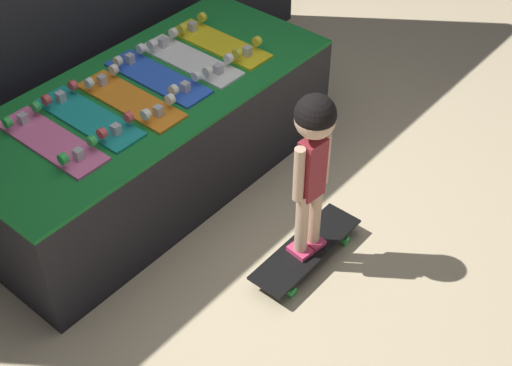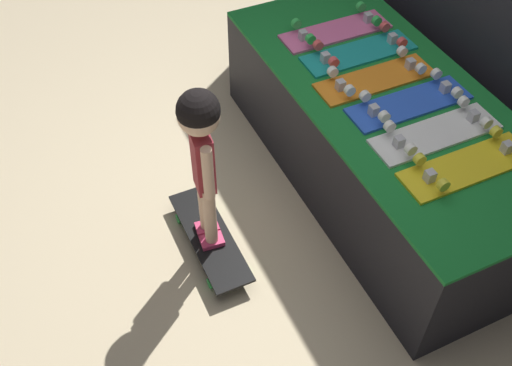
{
  "view_description": "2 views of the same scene",
  "coord_description": "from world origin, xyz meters",
  "px_view_note": "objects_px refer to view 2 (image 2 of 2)",
  "views": [
    {
      "loc": [
        -1.96,
        -1.87,
        2.7
      ],
      "look_at": [
        0.05,
        -0.17,
        0.34
      ],
      "focal_mm": 50.0,
      "sensor_mm": 36.0,
      "label": 1
    },
    {
      "loc": [
        1.85,
        -1.06,
        2.49
      ],
      "look_at": [
        0.04,
        -0.22,
        0.34
      ],
      "focal_mm": 42.0,
      "sensor_mm": 36.0,
      "label": 2
    }
  ],
  "objects_px": {
    "skateboard_pink_on_rack": "(336,30)",
    "skateboard_white_on_rack": "(436,132)",
    "skateboard_orange_on_rack": "(375,78)",
    "skateboard_yellow_on_rack": "(468,165)",
    "skateboard_teal_on_rack": "(359,51)",
    "skateboard_blue_on_rack": "(409,102)",
    "child": "(201,143)",
    "skateboard_on_floor": "(210,238)"
  },
  "relations": [
    {
      "from": "skateboard_pink_on_rack",
      "to": "skateboard_white_on_rack",
      "type": "distance_m",
      "value": 0.93
    },
    {
      "from": "skateboard_orange_on_rack",
      "to": "skateboard_yellow_on_rack",
      "type": "relative_size",
      "value": 1.0
    },
    {
      "from": "skateboard_pink_on_rack",
      "to": "skateboard_white_on_rack",
      "type": "bearing_deg",
      "value": -0.5
    },
    {
      "from": "skateboard_orange_on_rack",
      "to": "skateboard_teal_on_rack",
      "type": "bearing_deg",
      "value": 168.93
    },
    {
      "from": "skateboard_blue_on_rack",
      "to": "skateboard_yellow_on_rack",
      "type": "xyz_separation_m",
      "value": [
        0.46,
        -0.02,
        0.0
      ]
    },
    {
      "from": "skateboard_yellow_on_rack",
      "to": "child",
      "type": "xyz_separation_m",
      "value": [
        -0.52,
        -1.03,
        0.1
      ]
    },
    {
      "from": "skateboard_orange_on_rack",
      "to": "skateboard_yellow_on_rack",
      "type": "bearing_deg",
      "value": 2.28
    },
    {
      "from": "skateboard_orange_on_rack",
      "to": "skateboard_white_on_rack",
      "type": "bearing_deg",
      "value": 3.62
    },
    {
      "from": "skateboard_teal_on_rack",
      "to": "child",
      "type": "distance_m",
      "value": 1.13
    },
    {
      "from": "skateboard_orange_on_rack",
      "to": "skateboard_on_floor",
      "type": "height_order",
      "value": "skateboard_orange_on_rack"
    },
    {
      "from": "skateboard_on_floor",
      "to": "child",
      "type": "relative_size",
      "value": 0.74
    },
    {
      "from": "skateboard_pink_on_rack",
      "to": "skateboard_orange_on_rack",
      "type": "height_order",
      "value": "same"
    },
    {
      "from": "skateboard_pink_on_rack",
      "to": "skateboard_orange_on_rack",
      "type": "bearing_deg",
      "value": -4.61
    },
    {
      "from": "skateboard_yellow_on_rack",
      "to": "skateboard_on_floor",
      "type": "relative_size",
      "value": 0.93
    },
    {
      "from": "skateboard_on_floor",
      "to": "skateboard_blue_on_rack",
      "type": "bearing_deg",
      "value": 87.05
    },
    {
      "from": "skateboard_white_on_rack",
      "to": "child",
      "type": "distance_m",
      "value": 1.08
    },
    {
      "from": "skateboard_blue_on_rack",
      "to": "skateboard_on_floor",
      "type": "height_order",
      "value": "skateboard_blue_on_rack"
    },
    {
      "from": "skateboard_white_on_rack",
      "to": "skateboard_blue_on_rack",
      "type": "bearing_deg",
      "value": 176.29
    },
    {
      "from": "skateboard_pink_on_rack",
      "to": "skateboard_white_on_rack",
      "type": "xyz_separation_m",
      "value": [
        0.93,
        -0.01,
        0.0
      ]
    },
    {
      "from": "skateboard_teal_on_rack",
      "to": "skateboard_yellow_on_rack",
      "type": "bearing_deg",
      "value": -1.09
    },
    {
      "from": "skateboard_yellow_on_rack",
      "to": "skateboard_on_floor",
      "type": "distance_m",
      "value": 1.28
    },
    {
      "from": "skateboard_yellow_on_rack",
      "to": "child",
      "type": "relative_size",
      "value": 0.69
    },
    {
      "from": "skateboard_blue_on_rack",
      "to": "skateboard_pink_on_rack",
      "type": "bearing_deg",
      "value": -179.42
    },
    {
      "from": "skateboard_orange_on_rack",
      "to": "skateboard_blue_on_rack",
      "type": "xyz_separation_m",
      "value": [
        0.23,
        0.04,
        0.0
      ]
    },
    {
      "from": "skateboard_teal_on_rack",
      "to": "skateboard_white_on_rack",
      "type": "bearing_deg",
      "value": -1.32
    },
    {
      "from": "skateboard_yellow_on_rack",
      "to": "skateboard_blue_on_rack",
      "type": "bearing_deg",
      "value": 177.94
    },
    {
      "from": "skateboard_white_on_rack",
      "to": "skateboard_pink_on_rack",
      "type": "bearing_deg",
      "value": 179.5
    },
    {
      "from": "skateboard_white_on_rack",
      "to": "skateboard_yellow_on_rack",
      "type": "bearing_deg",
      "value": -0.4
    },
    {
      "from": "skateboard_orange_on_rack",
      "to": "skateboard_blue_on_rack",
      "type": "distance_m",
      "value": 0.24
    },
    {
      "from": "skateboard_pink_on_rack",
      "to": "skateboard_orange_on_rack",
      "type": "distance_m",
      "value": 0.46
    },
    {
      "from": "skateboard_white_on_rack",
      "to": "skateboard_on_floor",
      "type": "bearing_deg",
      "value": -105.42
    },
    {
      "from": "skateboard_teal_on_rack",
      "to": "skateboard_yellow_on_rack",
      "type": "relative_size",
      "value": 1.0
    },
    {
      "from": "skateboard_blue_on_rack",
      "to": "child",
      "type": "xyz_separation_m",
      "value": [
        -0.05,
        -1.05,
        0.1
      ]
    },
    {
      "from": "skateboard_pink_on_rack",
      "to": "skateboard_teal_on_rack",
      "type": "height_order",
      "value": "same"
    },
    {
      "from": "skateboard_yellow_on_rack",
      "to": "skateboard_on_floor",
      "type": "height_order",
      "value": "skateboard_yellow_on_rack"
    },
    {
      "from": "skateboard_orange_on_rack",
      "to": "skateboard_on_floor",
      "type": "relative_size",
      "value": 0.93
    },
    {
      "from": "skateboard_yellow_on_rack",
      "to": "skateboard_pink_on_rack",
      "type": "bearing_deg",
      "value": 179.52
    },
    {
      "from": "skateboard_pink_on_rack",
      "to": "skateboard_orange_on_rack",
      "type": "relative_size",
      "value": 1.0
    },
    {
      "from": "skateboard_orange_on_rack",
      "to": "skateboard_on_floor",
      "type": "xyz_separation_m",
      "value": [
        0.18,
        -1.01,
        -0.56
      ]
    },
    {
      "from": "skateboard_pink_on_rack",
      "to": "skateboard_yellow_on_rack",
      "type": "height_order",
      "value": "same"
    },
    {
      "from": "skateboard_blue_on_rack",
      "to": "skateboard_white_on_rack",
      "type": "distance_m",
      "value": 0.23
    },
    {
      "from": "skateboard_blue_on_rack",
      "to": "child",
      "type": "distance_m",
      "value": 1.06
    }
  ]
}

